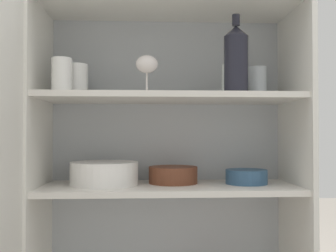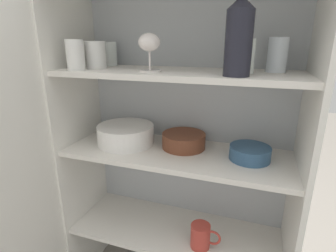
{
  "view_description": "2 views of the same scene",
  "coord_description": "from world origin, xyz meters",
  "px_view_note": "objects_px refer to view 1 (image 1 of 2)",
  "views": [
    {
      "loc": [
        -0.08,
        -1.22,
        0.87
      ],
      "look_at": [
        -0.0,
        0.2,
        0.9
      ],
      "focal_mm": 42.0,
      "sensor_mm": 36.0,
      "label": 1
    },
    {
      "loc": [
        0.28,
        -0.76,
        1.11
      ],
      "look_at": [
        -0.04,
        0.17,
        0.79
      ],
      "focal_mm": 28.0,
      "sensor_mm": 36.0,
      "label": 2
    }
  ],
  "objects_px": {
    "wine_bottle": "(236,58)",
    "mixing_bowl_large": "(173,174)",
    "plate_stack_white": "(104,173)",
    "serving_bowl_small": "(246,176)"
  },
  "relations": [
    {
      "from": "wine_bottle",
      "to": "mixing_bowl_large",
      "type": "bearing_deg",
      "value": 143.8
    },
    {
      "from": "serving_bowl_small",
      "to": "plate_stack_white",
      "type": "bearing_deg",
      "value": -179.46
    },
    {
      "from": "wine_bottle",
      "to": "plate_stack_white",
      "type": "height_order",
      "value": "wine_bottle"
    },
    {
      "from": "plate_stack_white",
      "to": "serving_bowl_small",
      "type": "distance_m",
      "value": 0.5
    },
    {
      "from": "wine_bottle",
      "to": "plate_stack_white",
      "type": "xyz_separation_m",
      "value": [
        -0.44,
        0.11,
        -0.39
      ]
    },
    {
      "from": "serving_bowl_small",
      "to": "mixing_bowl_large",
      "type": "bearing_deg",
      "value": 173.07
    },
    {
      "from": "wine_bottle",
      "to": "plate_stack_white",
      "type": "bearing_deg",
      "value": 166.17
    },
    {
      "from": "plate_stack_white",
      "to": "mixing_bowl_large",
      "type": "bearing_deg",
      "value": 8.51
    },
    {
      "from": "wine_bottle",
      "to": "serving_bowl_small",
      "type": "relative_size",
      "value": 1.74
    },
    {
      "from": "plate_stack_white",
      "to": "mixing_bowl_large",
      "type": "relative_size",
      "value": 1.34
    }
  ]
}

